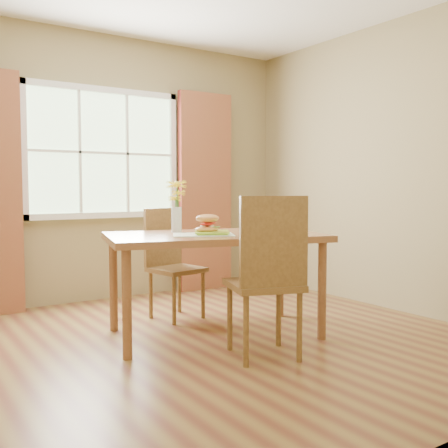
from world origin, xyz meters
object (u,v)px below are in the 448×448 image
(dining_table, at_px, (215,244))
(flower_vase, at_px, (176,201))
(chair_near, at_px, (269,271))
(chair_far, at_px, (171,258))
(water_glass, at_px, (253,226))
(croissant_sandwich, at_px, (207,224))

(dining_table, distance_m, flower_vase, 0.47)
(dining_table, height_order, chair_near, chair_near)
(chair_far, height_order, water_glass, chair_far)
(dining_table, xyz_separation_m, chair_far, (-0.02, 0.70, -0.18))
(water_glass, xyz_separation_m, flower_vase, (-0.42, 0.46, 0.19))
(dining_table, relative_size, chair_near, 1.65)
(water_glass, height_order, flower_vase, flower_vase)
(dining_table, distance_m, croissant_sandwich, 0.21)
(chair_near, distance_m, water_glass, 0.64)
(croissant_sandwich, relative_size, water_glass, 1.63)
(chair_near, distance_m, chair_far, 1.41)
(croissant_sandwich, distance_m, water_glass, 0.36)
(dining_table, distance_m, water_glass, 0.33)
(chair_near, height_order, croissant_sandwich, chair_near)
(chair_far, bearing_deg, flower_vase, -122.09)
(dining_table, relative_size, croissant_sandwich, 8.71)
(croissant_sandwich, bearing_deg, chair_near, -71.61)
(flower_vase, bearing_deg, croissant_sandwich, -77.79)
(dining_table, distance_m, chair_near, 0.72)
(chair_near, height_order, chair_far, chair_near)
(water_glass, distance_m, flower_vase, 0.65)
(dining_table, xyz_separation_m, flower_vase, (-0.18, 0.28, 0.33))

